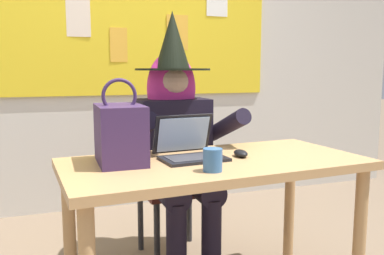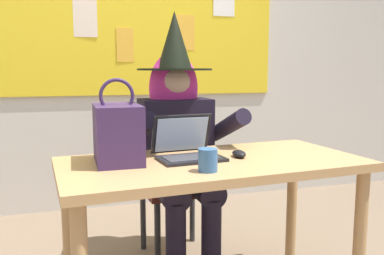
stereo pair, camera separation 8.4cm
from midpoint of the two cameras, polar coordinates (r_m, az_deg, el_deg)
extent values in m
cube|color=beige|center=(3.53, -9.47, 10.58)|extent=(5.30, 0.10, 2.64)
cube|color=yellow|center=(3.48, -9.38, 14.42)|extent=(2.40, 0.02, 1.20)
cube|color=#F4E0C6|center=(3.43, -16.28, 14.47)|extent=(0.18, 0.01, 0.29)
cube|color=white|center=(3.70, 2.85, 17.08)|extent=(0.20, 0.01, 0.24)
cube|color=gold|center=(3.44, -10.89, 11.26)|extent=(0.14, 0.01, 0.28)
cube|color=gold|center=(3.55, -2.73, 13.10)|extent=(0.19, 0.01, 0.29)
cube|color=tan|center=(1.91, 2.01, -5.10)|extent=(1.44, 0.77, 0.04)
cylinder|color=tan|center=(2.16, 21.27, -14.38)|extent=(0.06, 0.06, 0.70)
cylinder|color=tan|center=(2.11, -17.83, -14.71)|extent=(0.06, 0.06, 0.70)
cylinder|color=tan|center=(2.55, 12.51, -10.56)|extent=(0.06, 0.06, 0.70)
cube|color=#4C1E19|center=(2.53, -3.44, -8.30)|extent=(0.45, 0.45, 0.04)
cube|color=#4C1E19|center=(2.65, -4.86, -2.14)|extent=(0.38, 0.07, 0.45)
cylinder|color=#262628|center=(2.52, 1.70, -13.94)|extent=(0.04, 0.04, 0.42)
cylinder|color=#262628|center=(2.41, -5.93, -15.06)|extent=(0.04, 0.04, 0.42)
cylinder|color=#262628|center=(2.81, -1.26, -11.57)|extent=(0.04, 0.04, 0.42)
cylinder|color=#262628|center=(2.71, -8.10, -12.40)|extent=(0.04, 0.04, 0.42)
cylinder|color=black|center=(2.32, 1.64, -15.46)|extent=(0.11, 0.11, 0.46)
cylinder|color=black|center=(2.26, -3.29, -16.12)|extent=(0.11, 0.11, 0.46)
cylinder|color=black|center=(2.38, 0.19, -8.14)|extent=(0.15, 0.42, 0.15)
cylinder|color=black|center=(2.32, -4.52, -8.58)|extent=(0.15, 0.42, 0.15)
cube|color=black|center=(2.49, -3.62, -1.98)|extent=(0.42, 0.26, 0.52)
cylinder|color=black|center=(2.34, 3.81, 0.22)|extent=(0.10, 0.46, 0.24)
cylinder|color=black|center=(2.19, -8.27, -0.37)|extent=(0.10, 0.46, 0.24)
sphere|color=#D1A889|center=(2.45, -3.69, 6.33)|extent=(0.20, 0.20, 0.20)
ellipsoid|color=#D82D8C|center=(2.48, -3.87, 5.43)|extent=(0.30, 0.22, 0.44)
cylinder|color=black|center=(2.45, -3.71, 8.08)|extent=(0.45, 0.45, 0.01)
cone|color=black|center=(2.46, -3.74, 12.04)|extent=(0.21, 0.21, 0.34)
cube|color=black|center=(1.89, -1.03, -4.39)|extent=(0.31, 0.22, 0.01)
cube|color=#333338|center=(1.88, -1.03, -4.15)|extent=(0.26, 0.16, 0.00)
cube|color=black|center=(1.98, -2.51, -0.83)|extent=(0.30, 0.09, 0.19)
cube|color=#99B7E0|center=(1.98, -2.41, -0.96)|extent=(0.26, 0.08, 0.16)
ellipsoid|color=black|center=(1.97, 5.60, -3.61)|extent=(0.07, 0.11, 0.03)
cube|color=#38234C|center=(1.85, -11.26, -0.93)|extent=(0.20, 0.30, 0.26)
torus|color=#38234C|center=(1.83, -11.41, 4.34)|extent=(0.16, 0.02, 0.16)
cylinder|color=#336099|center=(1.68, 1.46, -4.55)|extent=(0.08, 0.08, 0.09)
camera|label=1|loc=(0.04, -91.11, -0.16)|focal=38.22mm
camera|label=2|loc=(0.04, 88.89, 0.16)|focal=38.22mm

